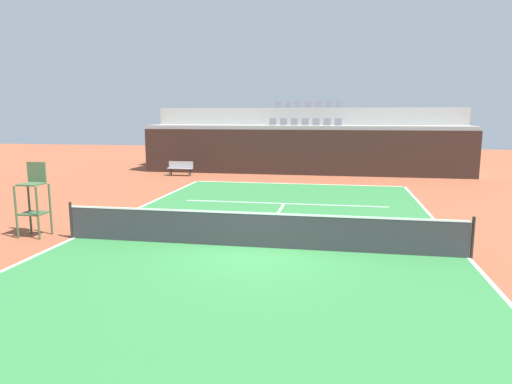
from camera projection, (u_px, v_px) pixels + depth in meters
The scene contains 15 objects.
ground_plane at pixel (256, 248), 12.60m from camera, with size 80.00×80.00×0.00m, color brown.
court_surface at pixel (256, 247), 12.60m from camera, with size 11.00×24.00×0.01m, color #2D7238.
baseline_far at pixel (297, 184), 24.20m from camera, with size 11.00×0.10×0.00m, color white.
sideline_left at pixel (74, 238), 13.55m from camera, with size 0.10×24.00×0.00m, color white.
sideline_right at pixel (469, 258), 11.64m from camera, with size 0.10×24.00×0.00m, color white.
service_line_far at pixel (284, 204), 18.81m from camera, with size 8.26×0.10×0.00m, color white.
centre_service_line at pixel (273, 221), 15.70m from camera, with size 0.10×6.40×0.00m, color white.
back_wall at pixel (303, 153), 27.65m from camera, with size 19.89×0.30×2.71m, color black.
stands_tier_lower at pixel (304, 149), 28.94m from camera, with size 19.89×2.40×2.94m, color #9E9E99.
stands_tier_upper at pixel (307, 138), 31.18m from camera, with size 19.89×2.40×4.04m, color #9E9E99.
seating_row_lower at pixel (305, 123), 28.77m from camera, with size 4.51×0.44×0.44m.
seating_row_upper at pixel (308, 106), 30.92m from camera, with size 4.51×0.44×0.44m.
tennis_net at pixel (256, 229), 12.52m from camera, with size 11.08×0.08×1.07m.
umpire_chair at pixel (34, 197), 13.63m from camera, with size 0.76×0.66×2.20m.
player_bench at pixel (180, 167), 27.46m from camera, with size 1.50×0.40×0.85m.
Camera 1 is at (2.15, -11.99, 3.57)m, focal length 32.42 mm.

